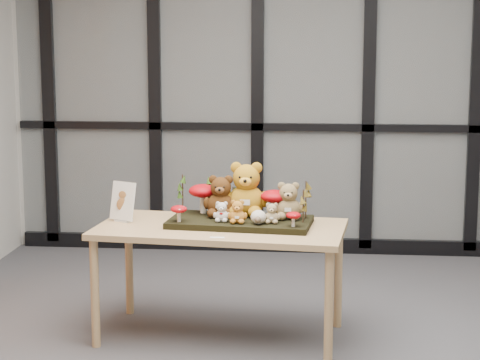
# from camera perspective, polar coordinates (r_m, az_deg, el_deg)

# --- Properties ---
(room_shell) EXTENTS (5.00, 5.00, 5.00)m
(room_shell) POSITION_cam_1_polar(r_m,az_deg,el_deg) (4.62, 4.50, 7.98)
(room_shell) COLOR #BBB8B1
(room_shell) RESTS_ON floor
(glass_partition) EXTENTS (4.90, 0.06, 2.78)m
(glass_partition) POSITION_cam_1_polar(r_m,az_deg,el_deg) (7.10, 4.81, 6.42)
(glass_partition) COLOR #2D383F
(glass_partition) RESTS_ON floor
(display_table) EXTENTS (1.52, 0.87, 0.68)m
(display_table) POSITION_cam_1_polar(r_m,az_deg,el_deg) (5.16, -1.29, -3.78)
(display_table) COLOR tan
(display_table) RESTS_ON floor
(diorama_tray) EXTENTS (0.87, 0.50, 0.04)m
(diorama_tray) POSITION_cam_1_polar(r_m,az_deg,el_deg) (5.17, 0.02, -2.77)
(diorama_tray) COLOR black
(diorama_tray) RESTS_ON display_table
(bear_pooh_yellow) EXTENTS (0.30, 0.27, 0.36)m
(bear_pooh_yellow) POSITION_cam_1_polar(r_m,az_deg,el_deg) (5.23, 0.42, -0.41)
(bear_pooh_yellow) COLOR #AD7616
(bear_pooh_yellow) RESTS_ON diorama_tray
(bear_brown_medium) EXTENTS (0.23, 0.21, 0.27)m
(bear_brown_medium) POSITION_cam_1_polar(r_m,az_deg,el_deg) (5.22, -1.27, -0.91)
(bear_brown_medium) COLOR #41230C
(bear_brown_medium) RESTS_ON diorama_tray
(bear_tan_back) EXTENTS (0.20, 0.19, 0.24)m
(bear_tan_back) POSITION_cam_1_polar(r_m,az_deg,el_deg) (5.16, 3.20, -1.23)
(bear_tan_back) COLOR olive
(bear_tan_back) RESTS_ON diorama_tray
(bear_small_yellow) EXTENTS (0.12, 0.11, 0.15)m
(bear_small_yellow) POSITION_cam_1_polar(r_m,az_deg,el_deg) (5.05, -0.16, -2.00)
(bear_small_yellow) COLOR #B67123
(bear_small_yellow) RESTS_ON diorama_tray
(bear_white_bow) EXTENTS (0.11, 0.10, 0.13)m
(bear_white_bow) POSITION_cam_1_polar(r_m,az_deg,el_deg) (5.09, -1.21, -2.02)
(bear_white_bow) COLOR silver
(bear_white_bow) RESTS_ON diorama_tray
(bear_beige_small) EXTENTS (0.11, 0.10, 0.13)m
(bear_beige_small) POSITION_cam_1_polar(r_m,az_deg,el_deg) (5.05, 2.10, -2.11)
(bear_beige_small) COLOR #A0895F
(bear_beige_small) RESTS_ON diorama_tray
(plush_cream_hedgehog) EXTENTS (0.07, 0.07, 0.09)m
(plush_cream_hedgehog) POSITION_cam_1_polar(r_m,az_deg,el_deg) (5.03, 1.22, -2.40)
(plush_cream_hedgehog) COLOR beige
(plush_cream_hedgehog) RESTS_ON diorama_tray
(mushroom_back_left) EXTENTS (0.18, 0.18, 0.20)m
(mushroom_back_left) POSITION_cam_1_polar(r_m,az_deg,el_deg) (5.33, -2.43, -1.13)
(mushroom_back_left) COLOR #97040B
(mushroom_back_left) RESTS_ON diorama_tray
(mushroom_back_right) EXTENTS (0.16, 0.16, 0.18)m
(mushroom_back_right) POSITION_cam_1_polar(r_m,az_deg,el_deg) (5.20, 2.26, -1.47)
(mushroom_back_right) COLOR #97040B
(mushroom_back_right) RESTS_ON diorama_tray
(mushroom_front_left) EXTENTS (0.10, 0.10, 0.11)m
(mushroom_front_left) POSITION_cam_1_polar(r_m,az_deg,el_deg) (5.09, -4.04, -2.16)
(mushroom_front_left) COLOR #97040B
(mushroom_front_left) RESTS_ON diorama_tray
(mushroom_front_right) EXTENTS (0.09, 0.09, 0.09)m
(mushroom_front_right) POSITION_cam_1_polar(r_m,az_deg,el_deg) (4.97, 3.52, -2.54)
(mushroom_front_right) COLOR #97040B
(mushroom_front_right) RESTS_ON diorama_tray
(sprig_green_far_left) EXTENTS (0.05, 0.05, 0.24)m
(sprig_green_far_left) POSITION_cam_1_polar(r_m,az_deg,el_deg) (5.33, -3.78, -0.90)
(sprig_green_far_left) COLOR #16340B
(sprig_green_far_left) RESTS_ON diorama_tray
(sprig_green_mid_left) EXTENTS (0.05, 0.05, 0.22)m
(sprig_green_mid_left) POSITION_cam_1_polar(r_m,az_deg,el_deg) (5.34, -1.88, -0.98)
(sprig_green_mid_left) COLOR #16340B
(sprig_green_mid_left) RESTS_ON diorama_tray
(sprig_dry_far_right) EXTENTS (0.05, 0.05, 0.23)m
(sprig_dry_far_right) POSITION_cam_1_polar(r_m,az_deg,el_deg) (5.17, 4.34, -1.31)
(sprig_dry_far_right) COLOR brown
(sprig_dry_far_right) RESTS_ON diorama_tray
(sprig_dry_mid_right) EXTENTS (0.05, 0.05, 0.19)m
(sprig_dry_mid_right) POSITION_cam_1_polar(r_m,az_deg,el_deg) (5.07, 4.17, -1.71)
(sprig_dry_mid_right) COLOR brown
(sprig_dry_mid_right) RESTS_ON diorama_tray
(sprig_green_centre) EXTENTS (0.05, 0.05, 0.16)m
(sprig_green_centre) POSITION_cam_1_polar(r_m,az_deg,el_deg) (5.32, -0.45, -1.32)
(sprig_green_centre) COLOR #16340B
(sprig_green_centre) RESTS_ON diorama_tray
(sign_holder) EXTENTS (0.18, 0.12, 0.24)m
(sign_holder) POSITION_cam_1_polar(r_m,az_deg,el_deg) (5.30, -7.70, -1.56)
(sign_holder) COLOR silver
(sign_holder) RESTS_ON display_table
(label_card) EXTENTS (0.08, 0.03, 0.00)m
(label_card) POSITION_cam_1_polar(r_m,az_deg,el_deg) (4.86, -1.50, -3.79)
(label_card) COLOR white
(label_card) RESTS_ON display_table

